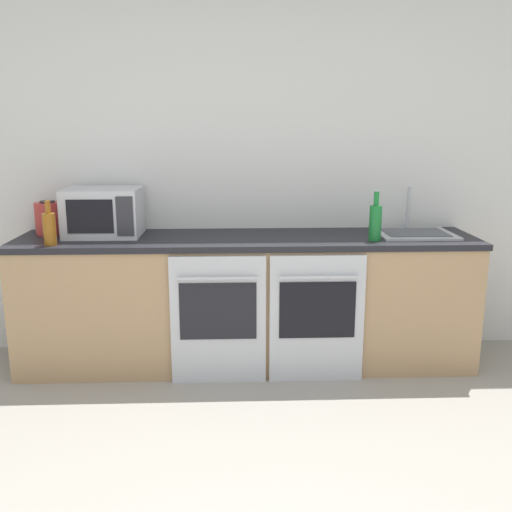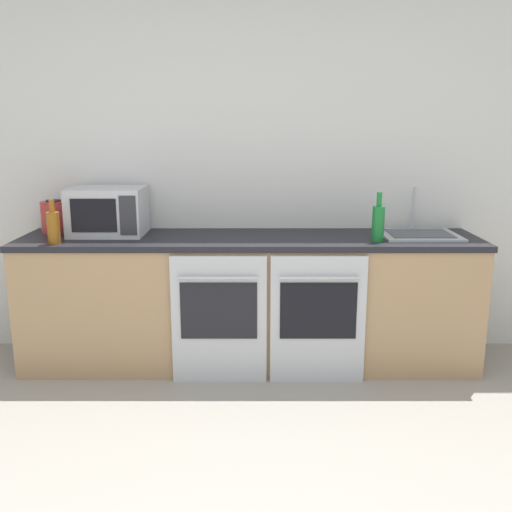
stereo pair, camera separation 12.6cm
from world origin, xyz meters
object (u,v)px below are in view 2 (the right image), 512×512
(bottle_green, at_px, (375,222))
(microwave, at_px, (105,211))
(oven_left, at_px, (217,319))
(kettle, at_px, (52,217))
(sink, at_px, (416,233))
(oven_right, at_px, (315,319))
(bottle_amber, at_px, (50,227))

(bottle_green, bearing_deg, microwave, 172.41)
(oven_left, relative_size, bottle_green, 2.65)
(kettle, bearing_deg, sink, -2.77)
(bottle_green, bearing_deg, oven_right, -155.07)
(microwave, bearing_deg, sink, -1.61)
(bottle_amber, distance_m, kettle, 0.39)
(microwave, bearing_deg, bottle_amber, -130.42)
(microwave, bearing_deg, oven_left, -28.60)
(sink, bearing_deg, microwave, 178.39)
(bottle_green, relative_size, kettle, 1.38)
(microwave, bearing_deg, oven_right, -16.76)
(oven_left, relative_size, bottle_amber, 3.01)
(sink, bearing_deg, bottle_green, -150.63)
(oven_right, xyz_separation_m, microwave, (-1.39, 0.42, 0.62))
(bottle_green, bearing_deg, bottle_amber, -177.87)
(bottle_green, bearing_deg, oven_left, -169.85)
(oven_right, relative_size, bottle_amber, 3.01)
(microwave, height_order, sink, microwave)
(oven_left, height_order, sink, sink)
(microwave, bearing_deg, kettle, 171.06)
(bottle_amber, bearing_deg, microwave, 49.58)
(oven_left, distance_m, bottle_green, 1.18)
(oven_left, height_order, kettle, kettle)
(microwave, relative_size, kettle, 2.15)
(microwave, distance_m, kettle, 0.40)
(bottle_amber, bearing_deg, sink, 6.14)
(oven_right, xyz_separation_m, bottle_amber, (-1.66, 0.11, 0.57))
(microwave, distance_m, sink, 2.10)
(kettle, bearing_deg, bottle_amber, -71.91)
(bottle_amber, bearing_deg, kettle, 108.09)
(oven_right, height_order, bottle_amber, bottle_amber)
(oven_right, distance_m, kettle, 1.93)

